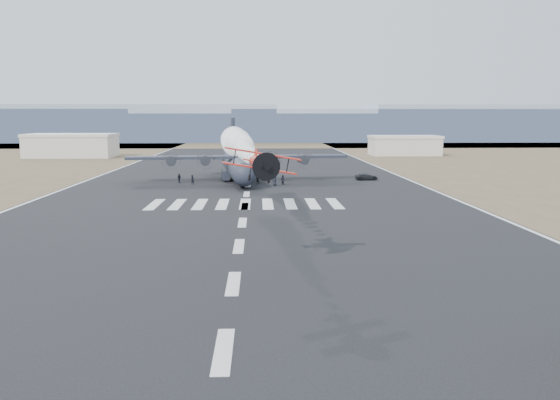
{
  "coord_description": "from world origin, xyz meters",
  "views": [
    {
      "loc": [
        1.78,
        -28.12,
        11.51
      ],
      "look_at": [
        3.74,
        25.19,
        4.0
      ],
      "focal_mm": 38.0,
      "sensor_mm": 36.0,
      "label": 1
    }
  ],
  "objects": [
    {
      "name": "crew_d",
      "position": [
        -12.13,
        75.88,
        0.82
      ],
      "size": [
        0.95,
        1.07,
        1.64
      ],
      "primitive_type": "imported",
      "rotation": [
        0.0,
        0.0,
        0.97
      ],
      "color": "black",
      "rests_on": "ground"
    },
    {
      "name": "crew_f",
      "position": [
        1.69,
        73.27,
        0.83
      ],
      "size": [
        1.61,
        0.87,
        1.65
      ],
      "primitive_type": "imported",
      "rotation": [
        0.0,
        0.0,
        0.26
      ],
      "color": "black",
      "rests_on": "ground"
    },
    {
      "name": "hangar_left",
      "position": [
        -52.0,
        145.0,
        3.41
      ],
      "size": [
        24.5,
        14.5,
        6.7
      ],
      "color": "#B8B1A3",
      "rests_on": "ground"
    },
    {
      "name": "ridge_seg_f",
      "position": [
        130.0,
        260.0,
        8.5
      ],
      "size": [
        150.0,
        50.0,
        17.0
      ],
      "primitive_type": "cube",
      "color": "#8695AB",
      "rests_on": "ground"
    },
    {
      "name": "ridge_seg_c",
      "position": [
        -65.0,
        260.0,
        8.5
      ],
      "size": [
        150.0,
        50.0,
        17.0
      ],
      "primitive_type": "cube",
      "color": "#8695AB",
      "rests_on": "ground"
    },
    {
      "name": "crew_e",
      "position": [
        4.51,
        70.89,
        0.86
      ],
      "size": [
        0.99,
        0.88,
        1.73
      ],
      "primitive_type": "imported",
      "rotation": [
        0.0,
        0.0,
        5.75
      ],
      "color": "black",
      "rests_on": "ground"
    },
    {
      "name": "crew_g",
      "position": [
        -1.09,
        76.7,
        0.88
      ],
      "size": [
        0.79,
        0.83,
        1.77
      ],
      "primitive_type": "imported",
      "rotation": [
        0.0,
        0.0,
        1.01
      ],
      "color": "black",
      "rests_on": "ground"
    },
    {
      "name": "runway_markings",
      "position": [
        0.0,
        60.0,
        0.01
      ],
      "size": [
        60.0,
        260.0,
        0.01
      ],
      "primitive_type": null,
      "color": "silver",
      "rests_on": "ground"
    },
    {
      "name": "ridge_seg_e",
      "position": [
        65.0,
        260.0,
        7.5
      ],
      "size": [
        150.0,
        50.0,
        15.0
      ],
      "primitive_type": "cube",
      "color": "#8695AB",
      "rests_on": "ground"
    },
    {
      "name": "support_vehicle",
      "position": [
        21.67,
        79.58,
        0.58
      ],
      "size": [
        4.36,
        2.34,
        1.16
      ],
      "primitive_type": "imported",
      "rotation": [
        0.0,
        0.0,
        1.67
      ],
      "color": "black",
      "rests_on": "ground"
    },
    {
      "name": "transport_aircraft",
      "position": [
        -2.06,
        79.72,
        2.92
      ],
      "size": [
        39.32,
        32.3,
        11.34
      ],
      "rotation": [
        0.0,
        0.0,
        0.11
      ],
      "color": "#1C222A",
      "rests_on": "ground"
    },
    {
      "name": "smoke_trail",
      "position": [
        -0.71,
        43.58,
        8.4
      ],
      "size": [
        5.14,
        34.84,
        3.56
      ],
      "rotation": [
        0.0,
        0.0,
        0.09
      ],
      "color": "white"
    },
    {
      "name": "hangar_right",
      "position": [
        46.0,
        150.0,
        3.01
      ],
      "size": [
        20.5,
        12.5,
        5.9
      ],
      "color": "#B8B1A3",
      "rests_on": "ground"
    },
    {
      "name": "crew_h",
      "position": [
        5.95,
        72.13,
        0.83
      ],
      "size": [
        0.91,
        0.93,
        1.66
      ],
      "primitive_type": "imported",
      "rotation": [
        0.0,
        0.0,
        2.3
      ],
      "color": "black",
      "rests_on": "ground"
    },
    {
      "name": "crew_a",
      "position": [
        3.57,
        76.43,
        0.88
      ],
      "size": [
        0.81,
        0.83,
        1.75
      ],
      "primitive_type": "imported",
      "rotation": [
        0.0,
        0.0,
        4.06
      ],
      "color": "black",
      "rests_on": "ground"
    },
    {
      "name": "crew_b",
      "position": [
        -9.64,
        73.61,
        0.81
      ],
      "size": [
        0.92,
        0.82,
        1.61
      ],
      "primitive_type": "imported",
      "rotation": [
        0.0,
        0.0,
        3.69
      ],
      "color": "black",
      "rests_on": "ground"
    },
    {
      "name": "crew_c",
      "position": [
        -0.55,
        72.07,
        0.95
      ],
      "size": [
        1.35,
        1.04,
        1.89
      ],
      "primitive_type": "imported",
      "rotation": [
        0.0,
        0.0,
        3.58
      ],
      "color": "black",
      "rests_on": "ground"
    },
    {
      "name": "ground",
      "position": [
        0.0,
        0.0,
        0.0
      ],
      "size": [
        500.0,
        500.0,
        0.0
      ],
      "primitive_type": "plane",
      "color": "black",
      "rests_on": "ground"
    },
    {
      "name": "aerobatic_biplane",
      "position": [
        1.91,
        15.42,
        8.14
      ],
      "size": [
        5.66,
        5.11,
        2.6
      ],
      "rotation": [
        0.0,
        0.17,
        0.09
      ],
      "color": "red"
    },
    {
      "name": "ridge_seg_d",
      "position": [
        0.0,
        260.0,
        6.5
      ],
      "size": [
        150.0,
        50.0,
        13.0
      ],
      "primitive_type": "cube",
      "color": "#8695AB",
      "rests_on": "ground"
    },
    {
      "name": "scrub_far",
      "position": [
        0.0,
        230.0,
        0.0
      ],
      "size": [
        500.0,
        80.0,
        0.0
      ],
      "primitive_type": "cube",
      "color": "brown",
      "rests_on": "ground"
    }
  ]
}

